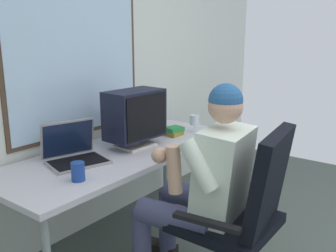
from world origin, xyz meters
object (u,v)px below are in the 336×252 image
desk_speaker (154,123)px  book_stack (174,131)px  person_seated (201,184)px  coffee_mug (78,172)px  office_chair (246,207)px  desk (124,156)px  laptop (73,151)px  wine_glass (194,121)px  crt_monitor (135,115)px

desk_speaker → book_stack: desk_speaker is taller
person_seated → book_stack: 0.89m
coffee_mug → office_chair: bearing=-57.5°
desk → person_seated: 0.71m
office_chair → person_seated: (-0.03, 0.27, 0.08)m
desk → laptop: laptop is taller
laptop → wine_glass: size_ratio=2.89×
laptop → coffee_mug: (-0.20, -0.28, -0.01)m
wine_glass → coffee_mug: bearing=-178.1°
office_chair → desk_speaker: office_chair is taller
desk → crt_monitor: 0.30m
crt_monitor → book_stack: (0.41, -0.05, -0.20)m
laptop → book_stack: 0.90m
book_stack → crt_monitor: bearing=173.6°
laptop → wine_glass: bearing=-12.7°
book_stack → desk_speaker: bearing=86.6°
crt_monitor → coffee_mug: bearing=-165.4°
crt_monitor → book_stack: 0.46m
desk_speaker → book_stack: bearing=-93.4°
person_seated → office_chair: bearing=-83.7°
desk_speaker → book_stack: (-0.01, -0.22, -0.04)m
desk_speaker → desk: bearing=-163.5°
office_chair → wine_glass: bearing=47.7°
laptop → office_chair: bearing=-74.2°
person_seated → coffee_mug: (-0.47, 0.51, 0.10)m
person_seated → crt_monitor: size_ratio=2.89×
desk → book_stack: bearing=-6.4°
person_seated → desk_speaker: 1.07m
crt_monitor → book_stack: size_ratio=2.85×
book_stack → person_seated: bearing=-133.7°
laptop → desk_speaker: bearing=4.2°
crt_monitor → coffee_mug: 0.72m
office_chair → crt_monitor: crt_monitor is taller
coffee_mug → wine_glass: bearing=1.9°
desk → coffee_mug: coffee_mug is taller
desk → desk_speaker: desk_speaker is taller
office_chair → coffee_mug: office_chair is taller
office_chair → desk: bearing=86.1°
office_chair → book_stack: 1.10m
book_stack → wine_glass: bearing=-27.2°
person_seated → wine_glass: bearing=35.3°
desk → desk_speaker: size_ratio=13.27×
wine_glass → book_stack: bearing=152.8°
desk → office_chair: office_chair is taller
desk → book_stack: book_stack is taller
person_seated → laptop: size_ratio=2.95×
crt_monitor → coffee_mug: crt_monitor is taller
crt_monitor → laptop: crt_monitor is taller
office_chair → book_stack: office_chair is taller
wine_glass → desk_speaker: wine_glass is taller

